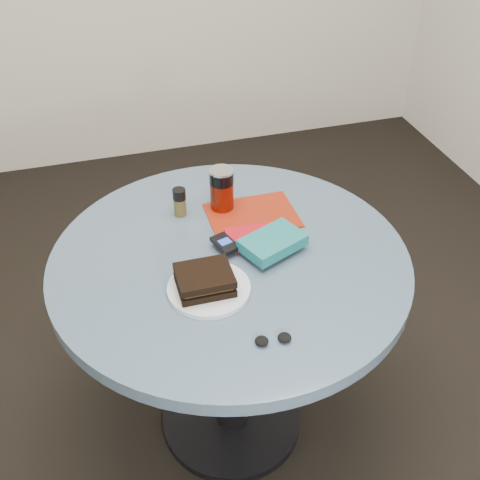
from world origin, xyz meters
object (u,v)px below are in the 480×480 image
object	(u,v)px
pepper_grinder	(180,202)
novel	(273,242)
plate	(209,289)
sandwich	(205,280)
magazine	(252,215)
soda_can	(222,189)
red_book	(254,237)
headphones	(273,339)
mp3_player	(225,244)
table	(230,299)

from	to	relation	value
pepper_grinder	novel	world-z (taller)	pepper_grinder
plate	sandwich	size ratio (longest dim) A/B	1.52
magazine	soda_can	bearing A→B (deg)	139.48
red_book	headphones	xyz separation A→B (m)	(-0.07, -0.39, -0.00)
magazine	novel	distance (m)	0.19
magazine	headphones	size ratio (longest dim) A/B	2.92
pepper_grinder	red_book	distance (m)	0.26
plate	mp3_player	bearing A→B (deg)	60.79
pepper_grinder	headphones	bearing A→B (deg)	-79.96
plate	red_book	distance (m)	0.25
plate	novel	distance (m)	0.24
soda_can	red_book	size ratio (longest dim) A/B	0.88
sandwich	soda_can	world-z (taller)	soda_can
soda_can	magazine	distance (m)	0.12
plate	sandwich	bearing A→B (deg)	169.98
novel	plate	bearing A→B (deg)	-176.23
soda_can	red_book	xyz separation A→B (m)	(0.05, -0.18, -0.06)
headphones	novel	bearing A→B (deg)	71.56
red_book	plate	bearing A→B (deg)	-132.31
magazine	red_book	distance (m)	0.12
pepper_grinder	mp3_player	size ratio (longest dim) A/B	0.94
table	mp3_player	distance (m)	0.19
red_book	novel	xyz separation A→B (m)	(0.03, -0.07, 0.02)
sandwich	mp3_player	size ratio (longest dim) A/B	1.49
magazine	mp3_player	size ratio (longest dim) A/B	2.76
pepper_grinder	red_book	world-z (taller)	pepper_grinder
novel	sandwich	bearing A→B (deg)	-177.63
plate	mp3_player	distance (m)	0.17
sandwich	magazine	xyz separation A→B (m)	(0.22, 0.29, -0.04)
soda_can	pepper_grinder	size ratio (longest dim) A/B	1.52
sandwich	pepper_grinder	bearing A→B (deg)	88.43
sandwich	magazine	world-z (taller)	sandwich
sandwich	mp3_player	bearing A→B (deg)	57.75
magazine	mp3_player	world-z (taller)	mp3_player
soda_can	red_book	distance (m)	0.20
plate	headphones	bearing A→B (deg)	-64.79
novel	mp3_player	xyz separation A→B (m)	(-0.12, 0.04, -0.01)
sandwich	headphones	bearing A→B (deg)	-62.90
sandwich	magazine	distance (m)	0.36
novel	headphones	world-z (taller)	novel
soda_can	magazine	world-z (taller)	soda_can
pepper_grinder	novel	bearing A→B (deg)	-50.37
pepper_grinder	mp3_player	distance (m)	0.22
plate	soda_can	world-z (taller)	soda_can
plate	red_book	bearing A→B (deg)	44.39
sandwich	red_book	bearing A→B (deg)	42.58
plate	magazine	distance (m)	0.35
table	sandwich	world-z (taller)	sandwich
headphones	magazine	bearing A→B (deg)	78.22
novel	magazine	bearing A→B (deg)	67.47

